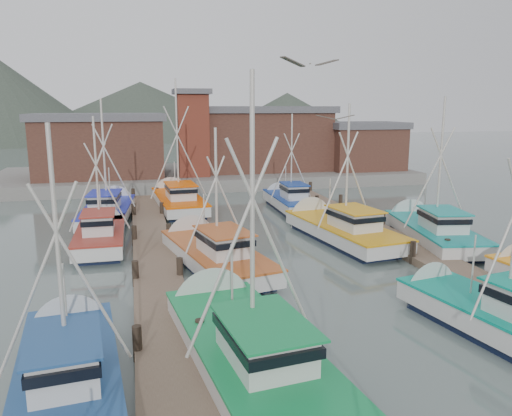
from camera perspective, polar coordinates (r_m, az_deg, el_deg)
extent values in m
plane|color=#4F5F5B|center=(20.51, 10.05, -11.67)|extent=(260.00, 260.00, 0.00)
cube|color=brown|center=(22.59, -10.98, -8.95)|extent=(2.20, 46.00, 0.40)
cylinder|color=black|center=(16.96, -13.38, -15.29)|extent=(0.30, 0.30, 1.50)
cylinder|color=black|center=(23.43, -13.59, -7.66)|extent=(0.30, 0.30, 1.50)
cylinder|color=black|center=(30.15, -13.71, -3.38)|extent=(0.30, 0.30, 1.50)
cylinder|color=black|center=(36.96, -13.79, -0.66)|extent=(0.30, 0.30, 1.50)
cylinder|color=black|center=(43.84, -13.84, 1.20)|extent=(0.30, 0.30, 1.50)
cylinder|color=black|center=(17.06, -6.41, -14.87)|extent=(0.30, 0.30, 1.50)
cylinder|color=black|center=(23.51, -8.68, -7.40)|extent=(0.30, 0.30, 1.50)
cylinder|color=black|center=(30.20, -9.91, -3.19)|extent=(0.30, 0.30, 1.50)
cylinder|color=black|center=(37.01, -10.69, -0.52)|extent=(0.30, 0.30, 1.50)
cylinder|color=black|center=(43.88, -11.23, 1.32)|extent=(0.30, 0.30, 1.50)
cube|color=brown|center=(27.02, 20.35, -6.05)|extent=(2.20, 46.00, 0.40)
cylinder|color=black|center=(21.89, 27.07, -10.02)|extent=(0.30, 0.30, 1.50)
cylinder|color=black|center=(27.22, 17.46, -5.18)|extent=(0.30, 0.30, 1.50)
cylinder|color=black|center=(33.17, 11.24, -1.92)|extent=(0.30, 0.30, 1.50)
cylinder|color=black|center=(39.47, 6.96, 0.34)|extent=(0.30, 0.30, 1.50)
cylinder|color=black|center=(45.97, 3.88, 1.97)|extent=(0.30, 0.30, 1.50)
cylinder|color=black|center=(28.29, 20.95, -4.80)|extent=(0.30, 0.30, 1.50)
cylinder|color=black|center=(34.06, 14.29, -1.71)|extent=(0.30, 0.30, 1.50)
cylinder|color=black|center=(40.22, 9.63, 0.47)|extent=(0.30, 0.30, 1.50)
cylinder|color=black|center=(46.62, 6.23, 2.06)|extent=(0.30, 0.30, 1.50)
cube|color=gray|center=(55.25, -5.57, 3.70)|extent=(44.00, 16.00, 1.20)
cube|color=brown|center=(52.44, -17.36, 6.50)|extent=(12.00, 8.00, 5.50)
cube|color=slate|center=(52.29, -17.57, 9.89)|extent=(12.72, 8.48, 0.70)
cube|color=brown|center=(56.05, 0.49, 7.66)|extent=(14.00, 9.00, 6.20)
cube|color=slate|center=(55.93, 0.50, 11.19)|extent=(14.84, 9.54, 0.70)
cube|color=brown|center=(57.08, 12.09, 6.63)|extent=(8.00, 6.00, 4.50)
cube|color=slate|center=(56.93, 12.20, 9.23)|extent=(8.48, 6.36, 0.70)
cube|color=maroon|center=(50.60, -7.26, 8.19)|extent=(3.00, 3.00, 8.00)
cube|color=slate|center=(50.55, -7.39, 13.00)|extent=(3.60, 3.60, 0.50)
cone|color=#465144|center=(147.43, -12.85, 8.05)|extent=(140.00, 140.00, 30.00)
cone|color=#465144|center=(143.94, 3.53, 8.23)|extent=(90.00, 90.00, 24.00)
cube|color=black|center=(15.95, -0.65, -18.40)|extent=(3.76, 8.83, 0.70)
cube|color=silver|center=(15.64, -0.65, -16.33)|extent=(4.28, 10.03, 0.80)
cube|color=#118B46|center=(15.47, -0.66, -15.09)|extent=(4.38, 10.14, 0.10)
cone|color=silver|center=(19.93, -5.49, -10.53)|extent=(3.15, 1.45, 3.04)
cube|color=silver|center=(14.24, 0.99, -15.00)|extent=(2.29, 3.13, 1.10)
cube|color=black|center=(14.14, 1.00, -14.17)|extent=(2.45, 3.43, 0.28)
cube|color=#118B46|center=(13.98, 1.00, -12.84)|extent=(2.60, 3.64, 0.07)
cylinder|color=beige|center=(13.97, -0.42, -0.74)|extent=(0.15, 0.15, 7.88)
cylinder|color=beige|center=(14.00, -2.82, -4.63)|extent=(2.81, 0.43, 6.16)
cylinder|color=beige|center=(14.41, 1.91, -4.16)|extent=(2.81, 0.43, 6.16)
cylinder|color=beige|center=(16.51, -2.76, -8.73)|extent=(0.09, 0.09, 2.72)
cube|color=black|center=(20.07, 26.12, -13.10)|extent=(3.47, 7.33, 0.70)
cube|color=silver|center=(19.82, 26.29, -11.39)|extent=(3.95, 8.33, 0.80)
cube|color=#059178|center=(19.68, 26.39, -10.36)|extent=(4.04, 8.42, 0.10)
cone|color=silver|center=(22.41, 18.39, -8.55)|extent=(2.65, 1.52, 2.50)
cylinder|color=beige|center=(18.43, 26.47, -3.15)|extent=(2.43, 0.51, 5.37)
cylinder|color=beige|center=(20.17, 23.57, -5.93)|extent=(0.08, 0.08, 2.23)
cube|color=black|center=(15.75, -20.47, -19.61)|extent=(2.95, 7.26, 0.70)
cube|color=silver|center=(15.44, -20.64, -17.53)|extent=(3.35, 8.25, 0.80)
cube|color=navy|center=(15.26, -20.75, -16.27)|extent=(3.44, 8.34, 0.10)
cone|color=silver|center=(19.13, -20.39, -12.20)|extent=(2.60, 1.33, 2.51)
cube|color=silver|center=(14.14, -21.00, -16.00)|extent=(1.84, 2.55, 1.10)
cube|color=black|center=(14.04, -21.07, -15.16)|extent=(1.97, 2.80, 0.28)
cube|color=navy|center=(13.89, -21.17, -13.83)|extent=(2.08, 2.97, 0.07)
cylinder|color=beige|center=(13.93, -21.71, -4.49)|extent=(0.13, 0.13, 6.52)
cylinder|color=beige|center=(14.19, -23.73, -7.61)|extent=(2.34, 0.31, 5.10)
cylinder|color=beige|center=(14.13, -19.23, -7.34)|extent=(2.34, 0.31, 5.10)
cylinder|color=beige|center=(16.09, -20.95, -10.06)|extent=(0.08, 0.08, 2.41)
cone|color=silver|center=(27.11, 26.56, -5.73)|extent=(2.48, 1.34, 2.38)
cube|color=black|center=(25.34, -4.57, -6.86)|extent=(4.23, 8.46, 0.70)
cube|color=silver|center=(25.14, -4.59, -5.45)|extent=(4.80, 9.61, 0.80)
cube|color=#B75420|center=(25.03, -4.61, -4.62)|extent=(4.91, 9.72, 0.10)
cone|color=silver|center=(29.36, -7.83, -3.35)|extent=(3.04, 1.66, 2.87)
cube|color=silver|center=(23.89, -3.67, -3.97)|extent=(2.38, 3.08, 1.10)
cube|color=black|center=(23.83, -3.68, -3.44)|extent=(2.55, 3.37, 0.28)
cube|color=#B75420|center=(23.74, -3.69, -2.60)|extent=(2.71, 3.58, 0.07)
cylinder|color=beige|center=(24.21, -4.56, 2.10)|extent=(0.15, 0.15, 5.95)
cylinder|color=beige|center=(24.13, -5.84, 0.36)|extent=(2.12, 0.53, 4.66)
cylinder|color=beige|center=(24.54, -3.26, 0.59)|extent=(2.12, 0.53, 4.66)
cylinder|color=beige|center=(26.24, -5.95, -1.15)|extent=(0.09, 0.09, 2.57)
cube|color=black|center=(30.72, 9.91, -3.71)|extent=(3.87, 8.75, 0.70)
cube|color=silver|center=(30.56, 9.95, -2.54)|extent=(4.40, 9.95, 0.80)
cube|color=orange|center=(30.47, 9.98, -1.84)|extent=(4.51, 10.06, 0.10)
cone|color=silver|center=(34.66, 5.80, -1.01)|extent=(3.13, 1.50, 3.00)
cube|color=silver|center=(29.40, 11.19, -1.24)|extent=(2.31, 3.12, 1.10)
cube|color=black|center=(29.35, 11.20, -0.80)|extent=(2.48, 3.42, 0.28)
cube|color=orange|center=(29.27, 11.23, -0.11)|extent=(2.63, 3.63, 0.07)
cylinder|color=beige|center=(29.70, 10.41, 4.81)|extent=(0.15, 0.15, 7.12)
cylinder|color=beige|center=(29.49, 9.33, 3.16)|extent=(2.54, 0.45, 5.57)
cylinder|color=beige|center=(30.13, 11.35, 3.27)|extent=(2.54, 0.45, 5.57)
cylinder|color=beige|center=(31.67, 8.42, 0.97)|extent=(0.09, 0.09, 2.68)
cube|color=black|center=(30.49, -17.26, -4.18)|extent=(2.27, 6.97, 0.70)
cube|color=silver|center=(30.32, -17.33, -3.00)|extent=(2.57, 7.92, 0.80)
cube|color=maroon|center=(30.24, -17.37, -2.30)|extent=(2.65, 7.99, 0.10)
cone|color=silver|center=(34.20, -16.95, -1.63)|extent=(2.47, 1.10, 2.47)
cube|color=silver|center=(29.18, -17.54, -1.65)|extent=(1.60, 2.37, 1.10)
cube|color=black|center=(29.14, -17.57, -1.21)|extent=(1.70, 2.61, 0.28)
cube|color=maroon|center=(29.06, -17.61, -0.51)|extent=(1.80, 2.77, 0.07)
cylinder|color=beige|center=(29.51, -17.76, 3.73)|extent=(0.12, 0.12, 6.42)
cylinder|color=beige|center=(29.65, -18.72, 2.23)|extent=(2.30, 0.09, 5.02)
cylinder|color=beige|center=(29.58, -16.62, 2.34)|extent=(2.30, 0.09, 5.02)
cylinder|color=beige|center=(31.38, -17.36, 0.47)|extent=(0.07, 0.07, 2.37)
cube|color=black|center=(31.71, 19.60, -3.74)|extent=(3.98, 8.28, 0.70)
cube|color=silver|center=(31.55, 19.68, -2.60)|extent=(4.52, 9.41, 0.80)
cube|color=#11908A|center=(31.46, 19.73, -1.93)|extent=(4.62, 9.51, 0.10)
cone|color=silver|center=(35.65, 16.84, -1.10)|extent=(3.00, 1.59, 2.85)
cube|color=silver|center=(30.38, 20.60, -1.35)|extent=(2.29, 2.99, 1.10)
cube|color=black|center=(30.33, 20.63, -0.93)|extent=(2.46, 3.28, 0.28)
cube|color=#11908A|center=(30.26, 20.67, -0.26)|extent=(2.60, 3.48, 0.07)
cylinder|color=beige|center=(30.69, 20.33, 4.85)|extent=(0.15, 0.15, 7.49)
cylinder|color=beige|center=(30.56, 19.18, 3.23)|extent=(2.65, 0.57, 5.85)
cylinder|color=beige|center=(31.04, 21.24, 3.21)|extent=(2.65, 0.57, 5.85)
cylinder|color=beige|center=(32.69, 18.76, 0.80)|extent=(0.09, 0.09, 2.64)
cube|color=black|center=(40.08, -8.80, -0.12)|extent=(3.30, 8.62, 0.70)
cube|color=silver|center=(39.96, -8.83, 0.79)|extent=(3.75, 9.80, 0.80)
cube|color=#F25701|center=(39.89, -8.85, 1.33)|extent=(3.85, 9.90, 0.10)
cone|color=silver|center=(44.67, -9.78, 1.69)|extent=(3.07, 1.29, 3.00)
cube|color=silver|center=(38.67, -8.61, 1.87)|extent=(2.13, 3.00, 1.10)
cube|color=black|center=(38.64, -8.62, 2.21)|extent=(2.27, 3.30, 0.28)
cube|color=#F25701|center=(38.58, -8.63, 2.74)|extent=(2.41, 3.50, 0.07)
cylinder|color=beige|center=(39.17, -9.01, 7.83)|extent=(0.14, 0.14, 9.04)
cylinder|color=beige|center=(39.16, -9.85, 6.25)|extent=(3.22, 0.31, 7.06)
cylinder|color=beige|center=(39.35, -8.07, 6.32)|extent=(3.22, 0.31, 7.06)
cylinder|color=beige|center=(41.40, -9.27, 3.39)|extent=(0.08, 0.08, 2.68)
cube|color=black|center=(39.53, 3.93, -0.17)|extent=(2.34, 6.87, 0.70)
cube|color=silver|center=(39.41, 3.95, 0.75)|extent=(2.66, 7.80, 0.80)
cube|color=navy|center=(39.34, 3.95, 1.30)|extent=(2.74, 7.88, 0.10)
cone|color=silver|center=(43.10, 2.46, 1.49)|extent=(2.44, 1.14, 2.43)
cube|color=silver|center=(38.37, 4.36, 1.89)|extent=(1.61, 2.35, 1.10)
cube|color=black|center=(38.33, 4.37, 2.23)|extent=(1.71, 2.59, 0.28)
cube|color=navy|center=(38.27, 4.38, 2.77)|extent=(1.82, 2.75, 0.07)
cylinder|color=beige|center=(38.76, 4.08, 5.95)|extent=(0.11, 0.11, 6.40)
cylinder|color=beige|center=(38.69, 3.36, 4.83)|extent=(2.29, 0.12, 5.01)
cylinder|color=beige|center=(38.98, 4.77, 4.86)|extent=(2.29, 0.12, 5.01)
cylinder|color=beige|center=(40.47, 3.41, 3.34)|extent=(0.06, 0.06, 2.17)
cube|color=black|center=(37.17, -16.53, -1.38)|extent=(3.35, 8.22, 0.70)
cube|color=silver|center=(37.03, -16.58, -0.40)|extent=(3.81, 9.34, 0.80)
cube|color=#1E2BB6|center=(36.96, -16.62, 0.18)|extent=(3.90, 9.44, 0.10)
cone|color=silver|center=(41.49, -15.71, 0.68)|extent=(2.93, 1.36, 2.84)
cube|color=silver|center=(35.79, -16.91, 0.74)|extent=(2.08, 2.89, 1.10)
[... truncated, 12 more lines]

